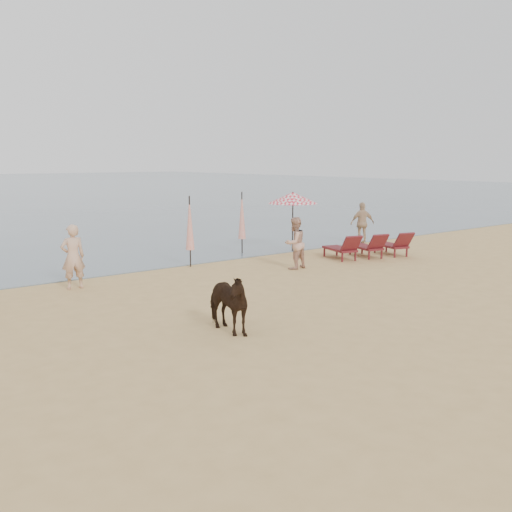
# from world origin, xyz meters

# --- Properties ---
(ground) EXTENTS (120.00, 120.00, 0.00)m
(ground) POSITION_xyz_m (0.00, 0.00, 0.00)
(ground) COLOR tan
(ground) RESTS_ON ground
(lounger_cluster_right) EXTENTS (3.30, 2.43, 0.65)m
(lounger_cluster_right) POSITION_xyz_m (7.12, 7.28, 0.45)
(lounger_cluster_right) COLOR maroon
(lounger_cluster_right) RESTS_ON ground
(umbrella_open_right) EXTENTS (1.95, 1.95, 2.38)m
(umbrella_open_right) POSITION_xyz_m (5.76, 10.07, 2.14)
(umbrella_open_right) COLOR black
(umbrella_open_right) RESTS_ON ground
(umbrella_closed_left) EXTENTS (0.30, 0.30, 2.43)m
(umbrella_closed_left) POSITION_xyz_m (0.85, 9.77, 1.49)
(umbrella_closed_left) COLOR black
(umbrella_closed_left) RESTS_ON ground
(umbrella_closed_right) EXTENTS (0.29, 0.29, 2.41)m
(umbrella_closed_right) POSITION_xyz_m (3.90, 10.93, 1.48)
(umbrella_closed_right) COLOR black
(umbrella_closed_right) RESTS_ON ground
(cow) EXTENTS (0.74, 1.57, 1.32)m
(cow) POSITION_xyz_m (-2.49, 2.85, 0.66)
(cow) COLOR black
(cow) RESTS_ON ground
(beachgoer_left) EXTENTS (0.71, 0.50, 1.84)m
(beachgoer_left) POSITION_xyz_m (-3.52, 8.90, 0.92)
(beachgoer_left) COLOR tan
(beachgoer_left) RESTS_ON ground
(beachgoer_right_a) EXTENTS (0.91, 0.74, 1.74)m
(beachgoer_right_a) POSITION_xyz_m (3.43, 7.32, 0.87)
(beachgoer_right_a) COLOR tan
(beachgoer_right_a) RESTS_ON ground
(beachgoer_right_b) EXTENTS (1.15, 0.87, 1.81)m
(beachgoer_right_b) POSITION_xyz_m (9.58, 9.84, 0.91)
(beachgoer_right_b) COLOR tan
(beachgoer_right_b) RESTS_ON ground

